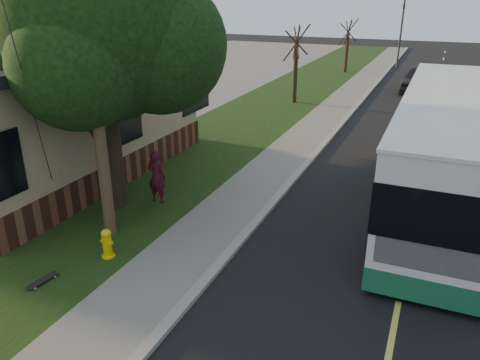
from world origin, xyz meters
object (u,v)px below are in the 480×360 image
at_px(fire_hydrant, 107,243).
at_px(dumpster, 149,123).
at_px(skateboard_main, 43,280).
at_px(utility_pole, 90,56).
at_px(skateboarder, 157,177).
at_px(traffic_signal, 401,29).
at_px(bare_tree_far, 347,47).
at_px(leafy_tree, 103,25).
at_px(transit_bus, 445,145).
at_px(bare_tree_near, 296,65).
at_px(distant_car, 419,78).

xyz_separation_m(fire_hydrant, dumpster, (-4.60, 8.78, 0.27)).
bearing_deg(dumpster, skateboard_main, -68.82).
relative_size(utility_pole, skateboarder, 5.62).
distance_m(traffic_signal, skateboard_main, 35.78).
distance_m(bare_tree_far, dumpster, 21.67).
xyz_separation_m(utility_pole, dumpster, (-3.90, 7.78, -3.93)).
relative_size(leafy_tree, skateboarder, 4.83).
relative_size(utility_pole, dumpster, 4.94).
xyz_separation_m(fire_hydrant, skateboarder, (-0.62, 3.17, 0.45)).
bearing_deg(traffic_signal, leafy_tree, -98.47).
bearing_deg(utility_pole, transit_bus, 37.12).
distance_m(skateboard_main, dumpster, 10.98).
relative_size(bare_tree_near, skateboard_main, 5.69).
bearing_deg(fire_hydrant, skateboarder, 100.99).
bearing_deg(skateboard_main, bare_tree_far, 89.57).
bearing_deg(bare_tree_far, fire_hydrant, -89.24).
xyz_separation_m(traffic_signal, distant_car, (2.30, -9.51, -2.33)).
distance_m(leafy_tree, traffic_signal, 31.76).
xyz_separation_m(leafy_tree, dumpster, (-3.03, 6.13, -4.47)).
bearing_deg(transit_bus, skateboard_main, -132.83).
relative_size(skateboarder, skateboard_main, 2.14).
height_order(bare_tree_far, traffic_signal, traffic_signal).
xyz_separation_m(utility_pole, distant_car, (6.10, 23.50, -3.80)).
bearing_deg(fire_hydrant, skateboard_main, -113.77).
relative_size(leafy_tree, skateboard_main, 10.31).
xyz_separation_m(bare_tree_far, distant_car, (5.80, -5.51, -1.17)).
height_order(utility_pole, skateboarder, utility_pole).
height_order(utility_pole, transit_bus, utility_pole).
relative_size(bare_tree_far, dumpster, 2.19).
relative_size(traffic_signal, skateboard_main, 7.27).
relative_size(bare_tree_far, traffic_signal, 0.73).
height_order(skateboarder, distant_car, skateboarder).
bearing_deg(traffic_signal, dumpster, -106.98).
distance_m(traffic_signal, transit_bus, 27.42).
distance_m(fire_hydrant, skateboard_main, 1.61).
relative_size(utility_pole, leafy_tree, 1.16).
height_order(transit_bus, skateboarder, transit_bus).
height_order(utility_pole, bare_tree_near, utility_pole).
relative_size(bare_tree_near, dumpster, 2.34).
xyz_separation_m(skateboard_main, distant_car, (6.04, 25.94, 0.71)).
bearing_deg(distant_car, dumpster, -120.68).
relative_size(leafy_tree, transit_bus, 0.64).
relative_size(bare_tree_far, skateboarder, 2.50).
bearing_deg(transit_bus, traffic_signal, 98.41).
bearing_deg(utility_pole, traffic_signal, 83.42).
bearing_deg(skateboard_main, fire_hydrant, 66.23).
bearing_deg(fire_hydrant, utility_pole, 125.38).
height_order(utility_pole, bare_tree_far, utility_pole).
xyz_separation_m(leafy_tree, distant_car, (6.97, 21.85, -4.33)).
bearing_deg(traffic_signal, fire_hydrant, -95.21).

